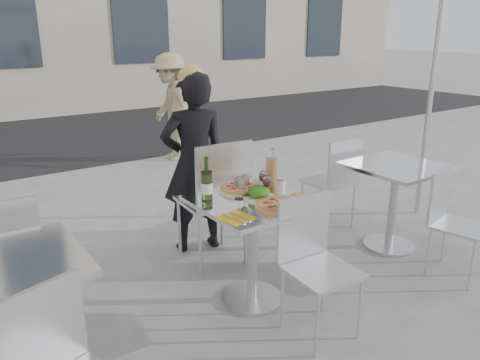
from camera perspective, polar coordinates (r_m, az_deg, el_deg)
ground at (r=3.42m, az=1.49°, el=-14.35°), size 80.00×80.00×0.00m
street_asphalt at (r=9.17m, az=-23.52°, el=4.80°), size 24.00×5.00×0.00m
main_table at (r=3.17m, az=1.57°, el=-6.05°), size 0.72×0.72×0.75m
side_table_left at (r=2.66m, az=-26.15°, el=-12.92°), size 0.72×0.72×0.75m
side_table_right at (r=4.18m, az=18.33°, el=-0.99°), size 0.72×0.72×0.75m
chair_far at (r=3.64m, az=-2.80°, el=-1.61°), size 0.51×0.52×1.03m
chair_near at (r=2.93m, az=8.92°, el=-8.86°), size 0.42×0.43×0.86m
side_chair_lfar at (r=3.30m, az=-26.51°, el=-7.55°), size 0.40×0.41×0.86m
side_chair_rfar at (r=4.44m, az=11.61°, el=0.49°), size 0.42×0.44×0.89m
side_chair_rnear at (r=3.91m, az=24.30°, el=-3.83°), size 0.44×0.45×0.82m
woman_diner at (r=3.92m, az=-5.61°, el=2.00°), size 0.62×0.48×1.52m
pedestrian_b at (r=6.89m, az=-8.37°, el=8.76°), size 0.66×1.04×1.54m
pizza_near at (r=2.98m, az=4.91°, el=-3.06°), size 0.32×0.32×0.02m
pizza_far at (r=3.27m, az=-0.01°, el=-1.00°), size 0.32×0.32×0.03m
salad_plate at (r=3.12m, az=2.33°, el=-1.57°), size 0.22×0.22×0.09m
wine_bottle at (r=3.04m, az=-4.08°, el=-0.54°), size 0.07×0.08×0.29m
carafe at (r=3.29m, az=3.88°, el=0.94°), size 0.08×0.08×0.29m
sugar_shaker at (r=3.22m, az=5.00°, el=-0.68°), size 0.06×0.06×0.11m
wineglass_white_a at (r=3.07m, az=-0.12°, el=-0.39°), size 0.07×0.07×0.16m
wineglass_white_b at (r=3.12m, az=0.56°, el=-0.12°), size 0.07×0.07×0.16m
wineglass_red_a at (r=3.11m, az=3.37°, el=-0.23°), size 0.07×0.07×0.16m
wineglass_red_b at (r=3.21m, az=2.88°, el=0.36°), size 0.07×0.07×0.16m
napkin_left at (r=2.79m, az=-0.51°, el=-4.61°), size 0.21×0.21×0.01m
napkin_right at (r=3.14m, az=7.24°, el=-2.21°), size 0.22×0.22×0.01m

